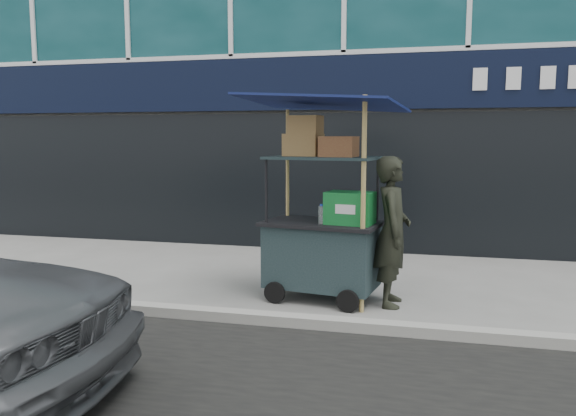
# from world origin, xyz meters

# --- Properties ---
(ground) EXTENTS (80.00, 80.00, 0.00)m
(ground) POSITION_xyz_m (0.00, 0.00, 0.00)
(ground) COLOR slate
(ground) RESTS_ON ground
(curb) EXTENTS (80.00, 0.18, 0.12)m
(curb) POSITION_xyz_m (0.00, -0.20, 0.06)
(curb) COLOR #98978F
(curb) RESTS_ON ground
(vendor_cart) EXTENTS (2.02, 1.58, 2.49)m
(vendor_cart) POSITION_xyz_m (0.21, 0.87, 0.87)
(vendor_cart) COLOR #18282A
(vendor_cart) RESTS_ON ground
(vendor_man) EXTENTS (0.44, 0.66, 1.77)m
(vendor_man) POSITION_xyz_m (1.04, 0.83, 0.88)
(vendor_man) COLOR black
(vendor_man) RESTS_ON ground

